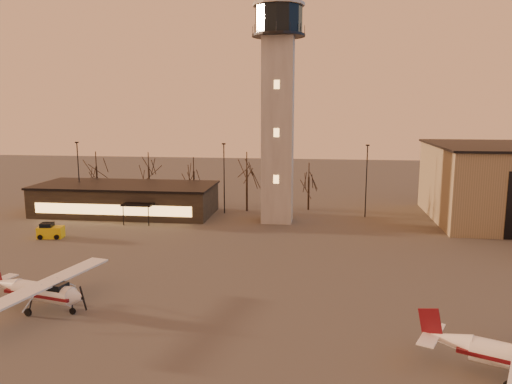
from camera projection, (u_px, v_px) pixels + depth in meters
ground at (244, 310)px, 38.04m from camera, size 220.00×220.00×0.00m
control_tower at (278, 98)px, 64.56m from camera, size 6.80×6.80×32.60m
terminal at (126, 199)px, 71.67m from camera, size 25.40×12.20×4.30m
light_poles at (282, 180)px, 67.35m from camera, size 58.50×12.25×10.14m
tree_row at (194, 168)px, 77.00m from camera, size 37.20×9.20×8.80m
cessna_rear at (46, 295)px, 37.92m from camera, size 9.78×12.27×3.38m
service_cart at (50, 232)px, 58.73m from camera, size 3.06×2.19×1.81m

